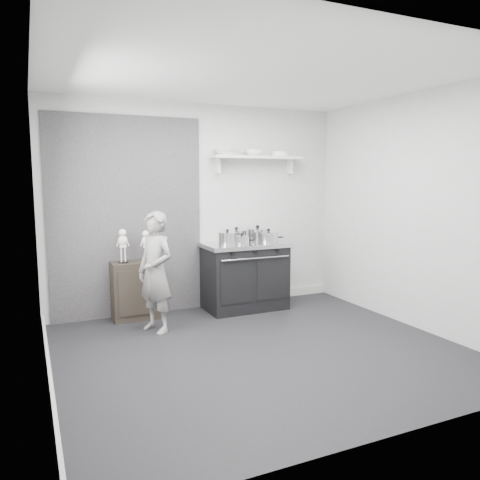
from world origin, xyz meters
The scene contains 16 objects.
ground centered at (0.00, 0.00, 0.00)m, with size 4.00×4.00×0.00m, color black.
room_shell centered at (-0.09, 0.15, 1.64)m, with size 4.02×3.62×2.71m.
wall_shelf centered at (0.80, 1.68, 2.01)m, with size 1.30×0.26×0.24m.
stove centered at (0.52, 1.48, 0.45)m, with size 1.11×0.69×0.89m.
side_cabinet centered at (-0.92, 1.61, 0.36)m, with size 0.55×0.32×0.72m, color black.
child centered at (-0.80, 1.04, 0.69)m, with size 0.50×0.33×1.37m, color gray.
pot_front_left centered at (0.23, 1.39, 0.97)m, with size 0.32×0.24×0.20m.
pot_back_left centered at (0.47, 1.63, 0.97)m, with size 0.36×0.27×0.20m.
pot_back_right centered at (0.76, 1.59, 0.98)m, with size 0.37×0.29×0.21m.
pot_front_right centered at (0.80, 1.33, 0.97)m, with size 0.34×0.26×0.19m.
pot_front_center centered at (0.41, 1.32, 0.95)m, with size 0.29×0.20×0.15m.
skeleton_full centered at (-1.05, 1.61, 0.96)m, with size 0.13×0.09×0.48m, color white, non-canonical shape.
skeleton_torso centered at (-0.77, 1.61, 0.94)m, with size 0.12×0.08×0.44m, color white, non-canonical shape.
bowl_large centered at (0.34, 1.67, 2.08)m, with size 0.31×0.31×0.08m, color white.
bowl_small centered at (0.75, 1.67, 2.08)m, with size 0.24×0.24×0.07m, color white.
plate_stack centered at (1.15, 1.67, 2.07)m, with size 0.24×0.24×0.06m, color white.
Camera 1 is at (-2.08, -4.07, 1.74)m, focal length 35.00 mm.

